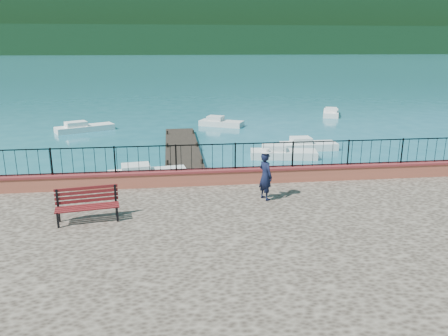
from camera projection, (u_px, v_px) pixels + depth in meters
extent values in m
plane|color=#19596B|center=(262.00, 257.00, 13.38)|extent=(2000.00, 2000.00, 0.00)
cube|color=#A8503C|center=(243.00, 176.00, 16.51)|extent=(28.00, 0.46, 0.58)
cube|color=black|center=(243.00, 156.00, 16.30)|extent=(27.00, 0.05, 0.95)
cube|color=#2D231C|center=(183.00, 157.00, 24.56)|extent=(2.00, 16.00, 0.30)
cube|color=black|center=(171.00, 40.00, 297.32)|extent=(900.00, 60.00, 18.00)
cube|color=black|center=(170.00, 24.00, 351.05)|extent=(900.00, 120.00, 44.00)
ellipsoid|color=#142D23|center=(338.00, 49.00, 574.25)|extent=(448.00, 384.00, 180.00)
cube|color=black|center=(88.00, 214.00, 12.90)|extent=(1.88, 0.84, 0.45)
cube|color=maroon|center=(87.00, 195.00, 13.02)|extent=(1.80, 0.37, 0.55)
imported|color=black|center=(265.00, 176.00, 14.63)|extent=(0.61, 0.71, 1.64)
cylinder|color=silver|center=(266.00, 150.00, 14.39)|extent=(0.44, 0.44, 0.12)
cube|color=silver|center=(148.00, 171.00, 20.96)|extent=(3.88, 1.82, 0.80)
cube|color=silver|center=(284.00, 151.00, 24.97)|extent=(3.90, 1.88, 0.80)
cube|color=silver|center=(309.00, 143.00, 26.98)|extent=(3.41, 1.31, 0.80)
cube|color=white|center=(85.00, 126.00, 32.69)|extent=(4.36, 3.04, 0.80)
cube|color=silver|center=(221.00, 121.00, 34.73)|extent=(3.65, 2.72, 0.80)
cube|color=silver|center=(331.00, 111.00, 39.91)|extent=(2.50, 3.87, 0.80)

